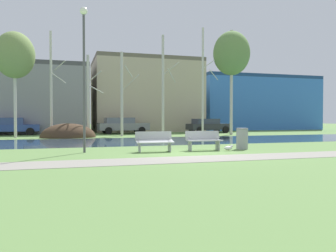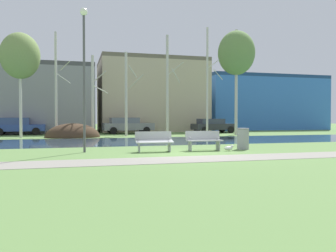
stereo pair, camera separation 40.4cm
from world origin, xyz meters
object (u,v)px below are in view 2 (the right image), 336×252
Objects in this scene: seagull at (229,148)px; parked_sedan_second_grey at (127,125)px; trash_bin at (243,138)px; parked_van_nearest_blue at (17,126)px; bench_left at (154,141)px; streetlamp at (84,58)px; parked_hatch_third_dark at (213,125)px; bench_right at (204,140)px.

parked_sedan_second_grey is (-1.93, 17.61, 0.65)m from seagull.
trash_bin is 21.11m from parked_van_nearest_blue.
bench_left is 0.37× the size of parked_van_nearest_blue.
streetlamp is 20.27m from parked_hatch_third_dark.
seagull is 17.89m from parked_hatch_third_dark.
bench_right is 17.80m from parked_hatch_third_dark.
parked_van_nearest_blue reaches higher than bench_left.
trash_bin is 7.92m from streetlamp.
parked_hatch_third_dark is (8.19, -0.86, -0.05)m from parked_sedan_second_grey.
trash_bin is 2.09× the size of seagull.
seagull is at bearing -26.43° from bench_right.
trash_bin is at bearing 29.82° from seagull.
bench_right is at bearing -58.86° from parked_van_nearest_blue.
bench_right is at bearing -114.02° from parked_hatch_third_dark.
parked_van_nearest_blue is at bearing 107.46° from streetlamp.
trash_bin is 17.30m from parked_sedan_second_grey.
parked_van_nearest_blue is (-5.23, 16.63, -3.20)m from streetlamp.
bench_right is 6.25m from streetlamp.
seagull is at bearing -83.75° from parked_sedan_second_grey.
streetlamp is at bearing -104.26° from parked_sedan_second_grey.
seagull is 7.32m from streetlamp.
parked_sedan_second_grey is (-2.90, 17.06, 0.27)m from trash_bin.
streetlamp is 1.28× the size of parked_sedan_second_grey.
bench_right is 3.45× the size of seagull.
parked_van_nearest_blue is at bearing 176.98° from parked_hatch_third_dark.
bench_right is 0.27× the size of streetlamp.
parked_sedan_second_grey is at bearing -0.40° from parked_van_nearest_blue.
streetlamp is at bearing 173.84° from bench_right.
parked_sedan_second_grey is (-0.94, 17.12, 0.31)m from bench_right.
bench_left is at bearing 171.43° from seagull.
trash_bin reaches higher than seagull.
trash_bin reaches higher than bench_right.
trash_bin is (4.23, 0.07, 0.04)m from bench_left.
parked_van_nearest_blue is (-10.38, 17.19, 0.30)m from bench_right.
bench_left is 4.57m from streetlamp.
seagull is (-0.97, -0.56, -0.38)m from trash_bin.
bench_left reaches higher than seagull.
parked_van_nearest_blue is at bearing 115.27° from bench_left.
bench_left is 1.65× the size of trash_bin.
parked_van_nearest_blue is 0.93× the size of parked_sedan_second_grey.
bench_left is at bearing -64.73° from parked_van_nearest_blue.
streetlamp reaches higher than parked_hatch_third_dark.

